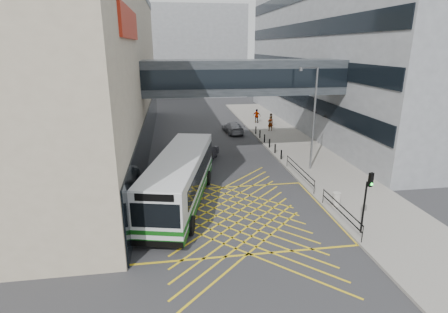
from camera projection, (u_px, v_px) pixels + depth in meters
name	position (u px, v px, depth m)	size (l,w,h in m)	color
ground	(233.00, 215.00, 22.05)	(120.00, 120.00, 0.00)	#333335
building_whsmith	(12.00, 71.00, 32.17)	(24.17, 42.00, 16.00)	tan
building_right	(384.00, 47.00, 45.05)	(24.09, 44.00, 20.00)	gray
building_far	(177.00, 52.00, 75.61)	(28.00, 16.00, 18.00)	gray
skybridge	(244.00, 77.00, 31.52)	(20.00, 4.10, 3.00)	#2E3339
pavement	(292.00, 145.00, 37.44)	(6.00, 54.00, 0.16)	gray
box_junction	(233.00, 214.00, 22.05)	(12.00, 9.00, 0.01)	gold
bus	(181.00, 177.00, 23.22)	(5.51, 12.42, 3.39)	silver
car_white	(162.00, 172.00, 27.29)	(1.95, 4.78, 1.52)	silver
car_dark	(205.00, 153.00, 32.10)	(1.91, 4.89, 1.53)	black
car_silver	(233.00, 127.00, 42.59)	(1.96, 4.65, 1.45)	gray
traffic_light	(367.00, 194.00, 18.84)	(0.29, 0.43, 3.63)	black
street_lamp	(312.00, 113.00, 28.34)	(1.88, 0.86, 8.46)	slate
litter_bin	(336.00, 199.00, 22.83)	(0.52, 0.52, 0.90)	#ADA89E
kerb_railings	(316.00, 186.00, 24.33)	(0.05, 12.54, 1.00)	black
bollards	(267.00, 141.00, 36.89)	(0.14, 10.14, 0.90)	black
pedestrian_a	(270.00, 123.00, 42.95)	(0.73, 0.52, 1.83)	gray
pedestrian_b	(271.00, 120.00, 45.17)	(0.84, 0.49, 1.72)	gray
pedestrian_c	(257.00, 116.00, 47.45)	(1.10, 0.53, 1.86)	gray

